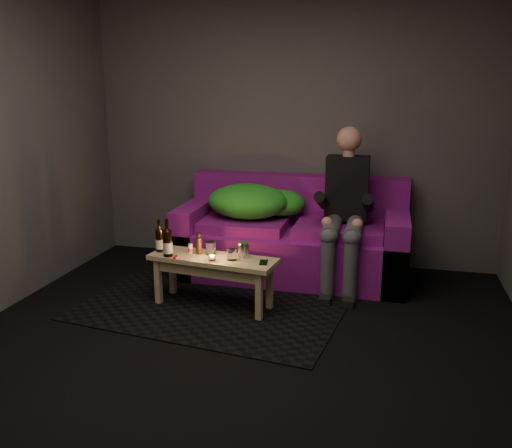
# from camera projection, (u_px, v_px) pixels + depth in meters

# --- Properties ---
(floor) EXTENTS (4.50, 4.50, 0.00)m
(floor) POSITION_uv_depth(u_px,v_px,m) (228.00, 363.00, 3.51)
(floor) COLOR black
(floor) RESTS_ON ground
(room) EXTENTS (4.50, 4.50, 4.50)m
(room) POSITION_uv_depth(u_px,v_px,m) (246.00, 102.00, 3.54)
(room) COLOR silver
(room) RESTS_ON ground
(rug) EXTENTS (2.25, 1.77, 0.01)m
(rug) POSITION_uv_depth(u_px,v_px,m) (216.00, 303.00, 4.47)
(rug) COLOR black
(rug) RESTS_ON floor
(sofa) EXTENTS (2.10, 0.94, 0.90)m
(sofa) POSITION_uv_depth(u_px,v_px,m) (293.00, 240.00, 5.12)
(sofa) COLOR #76107A
(sofa) RESTS_ON floor
(green_blanket) EXTENTS (0.92, 0.63, 0.31)m
(green_blanket) POSITION_uv_depth(u_px,v_px,m) (254.00, 202.00, 5.11)
(green_blanket) COLOR #349B1C
(green_blanket) RESTS_ON sofa
(person) EXTENTS (0.38, 0.87, 1.40)m
(person) POSITION_uv_depth(u_px,v_px,m) (345.00, 206.00, 4.75)
(person) COLOR black
(person) RESTS_ON sofa
(coffee_table) EXTENTS (1.07, 0.46, 0.42)m
(coffee_table) POSITION_uv_depth(u_px,v_px,m) (213.00, 266.00, 4.33)
(coffee_table) COLOR tan
(coffee_table) RESTS_ON rug
(beer_bottle_a) EXTENTS (0.07, 0.07, 0.27)m
(beer_bottle_a) POSITION_uv_depth(u_px,v_px,m) (160.00, 240.00, 4.43)
(beer_bottle_a) COLOR black
(beer_bottle_a) RESTS_ON coffee_table
(beer_bottle_b) EXTENTS (0.08, 0.08, 0.31)m
(beer_bottle_b) POSITION_uv_depth(u_px,v_px,m) (168.00, 243.00, 4.30)
(beer_bottle_b) COLOR black
(beer_bottle_b) RESTS_ON coffee_table
(salt_shaker) EXTENTS (0.04, 0.04, 0.08)m
(salt_shaker) POSITION_uv_depth(u_px,v_px,m) (190.00, 249.00, 4.40)
(salt_shaker) COLOR silver
(salt_shaker) RESTS_ON coffee_table
(pepper_mill) EXTENTS (0.05, 0.05, 0.14)m
(pepper_mill) POSITION_uv_depth(u_px,v_px,m) (199.00, 246.00, 4.37)
(pepper_mill) COLOR black
(pepper_mill) RESTS_ON coffee_table
(tumbler_back) EXTENTS (0.09, 0.09, 0.10)m
(tumbler_back) POSITION_uv_depth(u_px,v_px,m) (211.00, 248.00, 4.37)
(tumbler_back) COLOR white
(tumbler_back) RESTS_ON coffee_table
(tealight) EXTENTS (0.06, 0.06, 0.05)m
(tealight) POSITION_uv_depth(u_px,v_px,m) (212.00, 258.00, 4.22)
(tealight) COLOR white
(tealight) RESTS_ON coffee_table
(tumbler_front) EXTENTS (0.08, 0.08, 0.09)m
(tumbler_front) POSITION_uv_depth(u_px,v_px,m) (232.00, 254.00, 4.23)
(tumbler_front) COLOR white
(tumbler_front) RESTS_ON coffee_table
(steel_cup) EXTENTS (0.10, 0.10, 0.12)m
(steel_cup) POSITION_uv_depth(u_px,v_px,m) (244.00, 250.00, 4.28)
(steel_cup) COLOR silver
(steel_cup) RESTS_ON coffee_table
(smartphone) EXTENTS (0.08, 0.13, 0.01)m
(smartphone) POSITION_uv_depth(u_px,v_px,m) (264.00, 262.00, 4.17)
(smartphone) COLOR black
(smartphone) RESTS_ON coffee_table
(red_lighter) EXTENTS (0.03, 0.07, 0.01)m
(red_lighter) POSITION_uv_depth(u_px,v_px,m) (176.00, 257.00, 4.29)
(red_lighter) COLOR red
(red_lighter) RESTS_ON coffee_table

